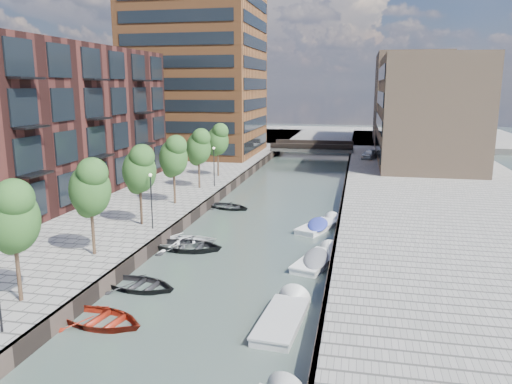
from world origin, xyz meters
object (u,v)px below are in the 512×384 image
(tree_4, at_px, (173,155))
(tree_6, at_px, (218,139))
(tree_2, at_px, (90,186))
(tree_1, at_px, (12,215))
(tree_5, at_px, (198,146))
(bridge, at_px, (313,148))
(motorboat_2, at_px, (285,317))
(sloop_3, at_px, (183,245))
(car, at_px, (370,154))
(motorboat_4, at_px, (319,260))
(tree_3, at_px, (139,168))
(motorboat_3, at_px, (320,226))
(sloop_4, at_px, (229,209))
(sloop_0, at_px, (140,289))
(sloop_2, at_px, (101,324))
(sloop_1, at_px, (188,250))

(tree_4, distance_m, tree_6, 14.00)
(tree_2, bearing_deg, tree_4, 90.00)
(tree_1, relative_size, tree_5, 1.00)
(bridge, relative_size, motorboat_2, 2.35)
(sloop_3, xyz_separation_m, car, (13.72, 40.20, 1.67))
(motorboat_4, distance_m, car, 42.02)
(tree_1, height_order, sloop_3, tree_1)
(tree_5, xyz_separation_m, sloop_3, (3.71, -15.35, -5.31))
(tree_3, relative_size, tree_4, 1.00)
(tree_2, relative_size, motorboat_4, 1.12)
(tree_1, xyz_separation_m, motorboat_3, (13.13, 19.06, -5.10))
(motorboat_3, bearing_deg, sloop_4, 151.51)
(tree_5, height_order, sloop_0, tree_5)
(bridge, xyz_separation_m, sloop_2, (-4.45, -60.70, -1.39))
(sloop_2, bearing_deg, tree_4, 21.69)
(tree_5, xyz_separation_m, sloop_0, (4.05, -23.31, -5.31))
(sloop_2, relative_size, motorboat_2, 0.83)
(tree_3, relative_size, sloop_3, 1.20)
(bridge, bearing_deg, tree_3, -100.25)
(tree_2, height_order, sloop_4, tree_2)
(tree_4, height_order, tree_6, same)
(tree_4, distance_m, motorboat_2, 22.91)
(tree_1, xyz_separation_m, tree_3, (0.00, 14.00, 0.00))
(bridge, relative_size, tree_5, 2.18)
(tree_1, xyz_separation_m, tree_6, (0.00, 35.00, 0.00))
(car, bearing_deg, sloop_0, -87.29)
(sloop_1, bearing_deg, bridge, -3.98)
(tree_4, relative_size, sloop_2, 1.30)
(tree_2, xyz_separation_m, tree_6, (0.00, 28.00, 0.00))
(tree_3, relative_size, sloop_4, 1.46)
(sloop_1, bearing_deg, car, -16.79)
(sloop_3, xyz_separation_m, motorboat_4, (9.94, -1.62, 0.20))
(sloop_4, relative_size, motorboat_4, 0.76)
(sloop_1, distance_m, motorboat_2, 12.27)
(tree_1, relative_size, car, 1.51)
(motorboat_3, bearing_deg, motorboat_2, -91.55)
(sloop_2, bearing_deg, tree_2, 41.77)
(bridge, bearing_deg, tree_4, -102.00)
(motorboat_2, bearing_deg, car, 84.61)
(motorboat_3, bearing_deg, tree_1, -124.56)
(motorboat_4, bearing_deg, tree_3, 167.72)
(tree_1, distance_m, sloop_4, 24.84)
(tree_2, bearing_deg, tree_5, 90.00)
(tree_2, distance_m, motorboat_3, 18.54)
(bridge, height_order, tree_5, tree_5)
(tree_3, relative_size, sloop_1, 1.18)
(tree_6, distance_m, sloop_1, 24.27)
(tree_2, xyz_separation_m, tree_3, (0.00, 7.00, 0.00))
(tree_3, height_order, tree_4, same)
(motorboat_4, bearing_deg, tree_4, 143.84)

